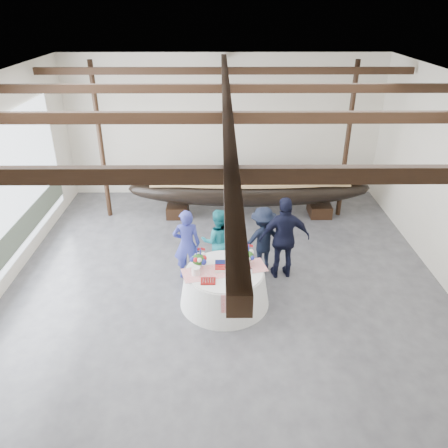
{
  "coord_description": "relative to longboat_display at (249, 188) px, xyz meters",
  "views": [
    {
      "loc": [
        -0.1,
        -7.8,
        5.89
      ],
      "look_at": [
        -0.03,
        1.29,
        1.19
      ],
      "focal_mm": 35.0,
      "sensor_mm": 36.0,
      "label": 1
    }
  ],
  "objects": [
    {
      "name": "guest_woman_blue",
      "position": [
        -1.64,
        -3.34,
        0.0
      ],
      "size": [
        0.66,
        0.47,
        1.74
      ],
      "primitive_type": "imported",
      "rotation": [
        0.0,
        0.0,
        3.22
      ],
      "color": "navy",
      "rests_on": "ground"
    },
    {
      "name": "guest_man_left",
      "position": [
        0.14,
        -3.04,
        -0.04
      ],
      "size": [
        1.19,
        0.86,
        1.65
      ],
      "primitive_type": "imported",
      "rotation": [
        0.0,
        0.0,
        3.4
      ],
      "color": "black",
      "rests_on": "ground"
    },
    {
      "name": "floor",
      "position": [
        -0.75,
        -4.25,
        -0.87
      ],
      "size": [
        10.0,
        12.0,
        0.01
      ],
      "primitive_type": "cube",
      "color": "#3D3D42",
      "rests_on": "ground"
    },
    {
      "name": "banquet_table",
      "position": [
        -0.78,
        -4.35,
        -0.45
      ],
      "size": [
        1.92,
        1.92,
        0.82
      ],
      "color": "white",
      "rests_on": "ground"
    },
    {
      "name": "pavilion_structure",
      "position": [
        -0.75,
        -3.5,
        3.14
      ],
      "size": [
        9.8,
        11.76,
        4.5
      ],
      "color": "black",
      "rests_on": "ground"
    },
    {
      "name": "wall_back",
      "position": [
        -0.75,
        1.75,
        1.38
      ],
      "size": [
        10.0,
        0.02,
        4.5
      ],
      "primitive_type": "cube",
      "color": "silver",
      "rests_on": "ground"
    },
    {
      "name": "ceiling",
      "position": [
        -0.75,
        -4.25,
        3.63
      ],
      "size": [
        10.0,
        12.0,
        0.01
      ],
      "primitive_type": "cube",
      "color": "white",
      "rests_on": "wall_back"
    },
    {
      "name": "guest_man_right",
      "position": [
        0.61,
        -3.31,
        0.14
      ],
      "size": [
        1.22,
        0.61,
        2.02
      ],
      "primitive_type": "imported",
      "rotation": [
        0.0,
        0.0,
        3.24
      ],
      "color": "black",
      "rests_on": "ground"
    },
    {
      "name": "open_bay",
      "position": [
        -5.7,
        -3.25,
        0.96
      ],
      "size": [
        0.03,
        7.0,
        3.2
      ],
      "color": "silver",
      "rests_on": "ground"
    },
    {
      "name": "guest_woman_teal",
      "position": [
        -0.93,
        -3.05,
        -0.06
      ],
      "size": [
        0.84,
        0.68,
        1.6
      ],
      "primitive_type": "imported",
      "rotation": [
        0.0,
        0.0,
        3.24
      ],
      "color": "teal",
      "rests_on": "ground"
    },
    {
      "name": "tabletop_items",
      "position": [
        -0.85,
        -4.22,
        0.11
      ],
      "size": [
        1.86,
        1.03,
        0.4
      ],
      "color": "red",
      "rests_on": "banquet_table"
    },
    {
      "name": "longboat_display",
      "position": [
        0.0,
        0.0,
        0.0
      ],
      "size": [
        7.23,
        1.45,
        1.36
      ],
      "color": "black",
      "rests_on": "ground"
    }
  ]
}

